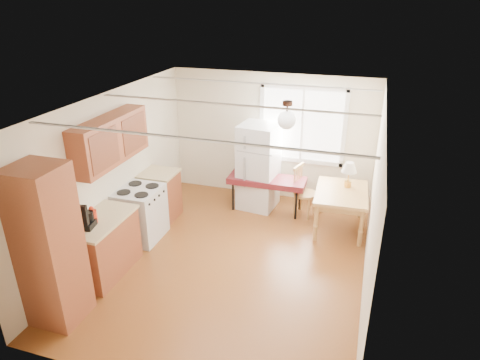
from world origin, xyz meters
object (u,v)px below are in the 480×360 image
at_px(dining_table, 341,197).
at_px(refrigerator, 258,167).
at_px(bench, 267,181).
at_px(chair, 301,187).

bearing_deg(dining_table, refrigerator, 162.45).
bearing_deg(bench, chair, 2.95).
bearing_deg(refrigerator, dining_table, -8.31).
relative_size(refrigerator, bench, 1.13).
bearing_deg(dining_table, chair, 152.30).
distance_m(refrigerator, chair, 0.90).
xyz_separation_m(refrigerator, chair, (0.85, -0.08, -0.28)).
bearing_deg(chair, bench, -160.37).
relative_size(refrigerator, chair, 1.73).
distance_m(refrigerator, bench, 0.32).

